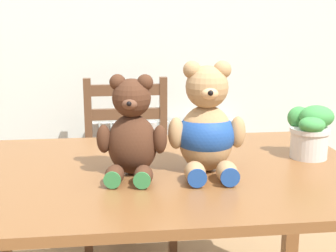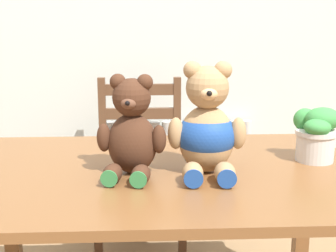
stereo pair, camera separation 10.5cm
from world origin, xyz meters
The scene contains 7 objects.
wall_back centered at (0.00, 1.72, 1.30)m, with size 8.00×0.04×2.60m, color silver.
radiator centered at (0.14, 1.65, 0.27)m, with size 0.89×0.10×0.61m.
dining_table centered at (0.00, 0.46, 0.63)m, with size 1.37×0.91×0.72m.
wooden_chair_behind centered at (-0.08, 1.33, 0.46)m, with size 0.45×0.45×0.90m.
teddy_bear_left centered at (-0.10, 0.42, 0.86)m, with size 0.23×0.24×0.32m.
teddy_bear_right centered at (0.14, 0.42, 0.86)m, with size 0.25×0.26×0.36m.
potted_plant centered at (0.55, 0.53, 0.82)m, with size 0.16×0.15×0.19m.
Camera 2 is at (-0.05, -1.04, 1.22)m, focal length 50.00 mm.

